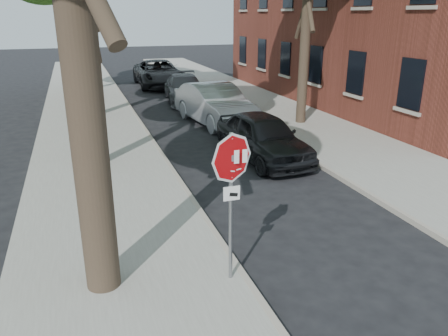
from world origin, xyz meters
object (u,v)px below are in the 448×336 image
object	(u,v)px
car_c	(185,89)
car_a	(263,137)
car_b	(215,104)
car_d	(159,73)
stop_sign	(231,180)

from	to	relation	value
car_c	car_a	bearing A→B (deg)	-83.22
car_b	car_c	distance (m)	5.30
car_d	car_c	bearing A→B (deg)	-85.76
car_d	car_a	bearing A→B (deg)	-87.82
stop_sign	car_c	world-z (taller)	stop_sign
car_b	car_c	size ratio (longest dim) A/B	1.06
stop_sign	car_a	size ratio (longest dim) A/B	0.59
car_a	car_c	world-z (taller)	car_a
car_a	car_d	xyz separation A→B (m)	(-0.32, 16.06, 0.08)
stop_sign	car_a	bearing A→B (deg)	62.13
car_a	car_d	bearing A→B (deg)	86.84
car_a	car_b	size ratio (longest dim) A/B	0.86
car_b	car_d	distance (m)	11.01
car_a	stop_sign	bearing A→B (deg)	-122.17
car_c	car_d	distance (m)	5.72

